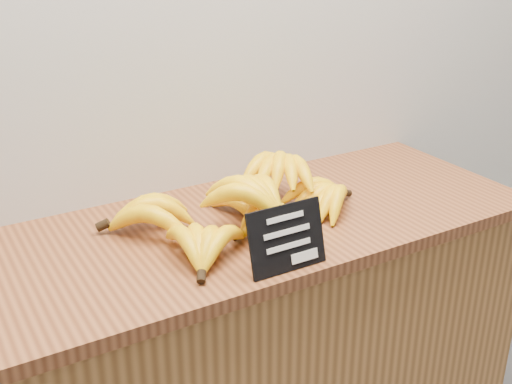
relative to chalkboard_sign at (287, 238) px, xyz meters
The scene contains 3 objects.
counter_top 0.24m from the chalkboard_sign, 81.56° to the left, with size 1.37×0.54×0.03m, color brown.
chalkboard_sign is the anchor object (origin of this frame).
banana_pile 0.22m from the chalkboard_sign, 86.15° to the left, with size 0.59×0.40×0.13m.
Camera 1 is at (-0.60, 1.60, 1.57)m, focal length 45.00 mm.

